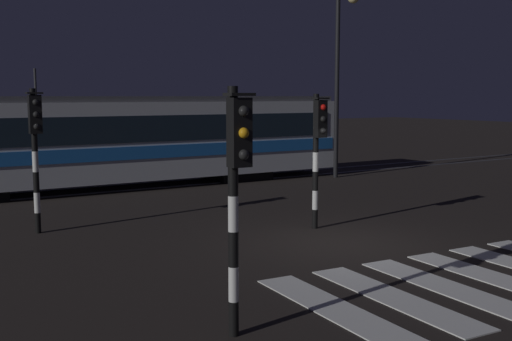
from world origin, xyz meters
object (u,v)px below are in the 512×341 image
Objects in this scene: traffic_light_corner_near_left at (236,174)px; traffic_light_corner_far_left at (35,139)px; tram at (116,139)px; street_lamp_trackside_right at (341,63)px; traffic_light_median_centre at (318,141)px.

traffic_light_corner_far_left is at bearing 95.48° from traffic_light_corner_near_left.
traffic_light_corner_far_left is at bearing -123.72° from tram.
traffic_light_corner_far_left is (-0.77, 8.06, 0.03)m from traffic_light_corner_near_left.
traffic_light_corner_near_left is 8.10m from traffic_light_corner_far_left.
street_lamp_trackside_right reaches higher than tram.
traffic_light_corner_far_left reaches higher than traffic_light_corner_near_left.
tram is (-1.88, 9.17, -0.43)m from traffic_light_median_centre.
traffic_light_corner_near_left is at bearing -136.04° from traffic_light_median_centre.
traffic_light_median_centre is at bearing -78.40° from tram.
traffic_light_corner_near_left is at bearing -103.11° from tram.
traffic_light_corner_far_left is 0.48× the size of street_lamp_trackside_right.
tram is (4.07, 6.10, -0.52)m from traffic_light_corner_far_left.
traffic_light_median_centre is at bearing -27.27° from traffic_light_corner_far_left.
traffic_light_median_centre is 9.37m from tram.
street_lamp_trackside_right is (6.63, 7.21, 2.36)m from traffic_light_median_centre.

